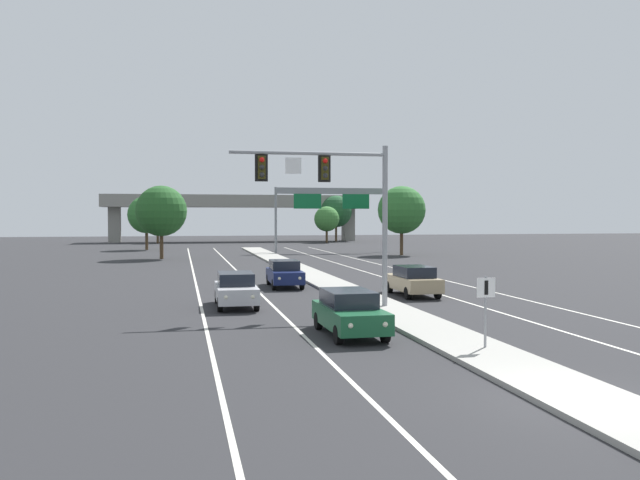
{
  "coord_description": "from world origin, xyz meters",
  "views": [
    {
      "loc": [
        -8.91,
        -13.41,
        4.2
      ],
      "look_at": [
        -3.2,
        13.88,
        3.2
      ],
      "focal_mm": 37.5,
      "sensor_mm": 36.0,
      "label": 1
    }
  ],
  "objects": [
    {
      "name": "ground_plane",
      "position": [
        0.0,
        0.0,
        0.0
      ],
      "size": [
        260.0,
        260.0,
        0.0
      ],
      "primitive_type": "plane",
      "color": "#28282B"
    },
    {
      "name": "median_island",
      "position": [
        0.0,
        18.0,
        0.07
      ],
      "size": [
        2.4,
        110.0,
        0.15
      ],
      "primitive_type": "cube",
      "color": "#9E9B93",
      "rests_on": "ground"
    },
    {
      "name": "lane_stripe_oncoming_center",
      "position": [
        -4.7,
        25.0,
        0.0
      ],
      "size": [
        0.14,
        100.0,
        0.01
      ],
      "primitive_type": "cube",
      "color": "silver",
      "rests_on": "ground"
    },
    {
      "name": "lane_stripe_receding_center",
      "position": [
        4.7,
        25.0,
        0.0
      ],
      "size": [
        0.14,
        100.0,
        0.01
      ],
      "primitive_type": "cube",
      "color": "silver",
      "rests_on": "ground"
    },
    {
      "name": "edge_stripe_left",
      "position": [
        -8.0,
        25.0,
        0.0
      ],
      "size": [
        0.14,
        100.0,
        0.01
      ],
      "primitive_type": "cube",
      "color": "silver",
      "rests_on": "ground"
    },
    {
      "name": "edge_stripe_right",
      "position": [
        8.0,
        25.0,
        0.0
      ],
      "size": [
        0.14,
        100.0,
        0.01
      ],
      "primitive_type": "cube",
      "color": "silver",
      "rests_on": "ground"
    },
    {
      "name": "overhead_signal_mast",
      "position": [
        -2.14,
        15.41,
        5.32
      ],
      "size": [
        7.09,
        0.44,
        7.2
      ],
      "color": "gray",
      "rests_on": "median_island"
    },
    {
      "name": "median_sign_post",
      "position": [
        0.28,
        5.58,
        1.59
      ],
      "size": [
        0.6,
        0.1,
        2.2
      ],
      "color": "gray",
      "rests_on": "median_island"
    },
    {
      "name": "car_oncoming_green",
      "position": [
        -3.1,
        9.26,
        0.82
      ],
      "size": [
        1.88,
        4.49,
        1.58
      ],
      "color": "#195633",
      "rests_on": "ground"
    },
    {
      "name": "car_oncoming_silver",
      "position": [
        -6.42,
        17.5,
        0.82
      ],
      "size": [
        1.87,
        4.49,
        1.58
      ],
      "color": "#B7B7BC",
      "rests_on": "ground"
    },
    {
      "name": "car_oncoming_navy",
      "position": [
        -2.89,
        25.59,
        0.82
      ],
      "size": [
        1.92,
        4.51,
        1.58
      ],
      "color": "#141E4C",
      "rests_on": "ground"
    },
    {
      "name": "car_receding_tan",
      "position": [
        3.07,
        19.88,
        0.82
      ],
      "size": [
        1.82,
        4.47,
        1.58
      ],
      "color": "tan",
      "rests_on": "ground"
    },
    {
      "name": "highway_sign_gantry",
      "position": [
        8.2,
        61.84,
        6.16
      ],
      "size": [
        13.28,
        0.42,
        7.5
      ],
      "color": "gray",
      "rests_on": "ground"
    },
    {
      "name": "overpass_bridge",
      "position": [
        0.0,
        97.26,
        5.78
      ],
      "size": [
        42.4,
        6.4,
        7.65
      ],
      "color": "gray",
      "rests_on": "ground"
    },
    {
      "name": "tree_far_left_a",
      "position": [
        -12.36,
        92.05,
        3.19
      ],
      "size": [
        3.38,
        3.38,
        4.89
      ],
      "color": "#4C3823",
      "rests_on": "ground"
    },
    {
      "name": "tree_far_right_a",
      "position": [
        14.38,
        55.01,
        4.86
      ],
      "size": [
        5.14,
        5.14,
        7.43
      ],
      "color": "#4C3823",
      "rests_on": "ground"
    },
    {
      "name": "tree_far_right_c",
      "position": [
        13.68,
        89.39,
        3.74
      ],
      "size": [
        3.97,
        3.97,
        5.74
      ],
      "color": "#4C3823",
      "rests_on": "ground"
    },
    {
      "name": "tree_far_left_c",
      "position": [
        -13.03,
        71.99,
        4.37
      ],
      "size": [
        4.63,
        4.63,
        6.7
      ],
      "color": "#4C3823",
      "rests_on": "ground"
    },
    {
      "name": "tree_far_right_b",
      "position": [
        16.33,
        94.2,
        4.97
      ],
      "size": [
        5.26,
        5.26,
        7.61
      ],
      "color": "#4C3823",
      "rests_on": "ground"
    },
    {
      "name": "tree_far_left_b",
      "position": [
        -10.74,
        53.6,
        4.69
      ],
      "size": [
        4.97,
        4.97,
        7.19
      ],
      "color": "#4C3823",
      "rests_on": "ground"
    }
  ]
}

